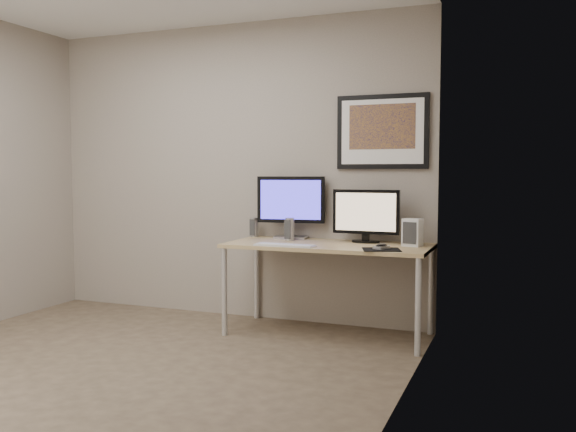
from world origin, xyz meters
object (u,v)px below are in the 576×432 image
Objects in this scene: desk at (328,252)px; keyboard at (285,245)px; speaker_left at (254,227)px; framed_art at (382,132)px; speaker_right at (290,229)px; monitor_tv at (366,214)px; fan_unit at (413,232)px; monitor_large at (291,204)px.

keyboard is (-0.26, -0.28, 0.07)m from desk.
desk is 9.49× the size of speaker_left.
framed_art is (0.35, 0.33, 0.96)m from desk.
desk is 8.48× the size of speaker_right.
desk is 0.43m from monitor_tv.
speaker_left is 0.35× the size of keyboard.
fan_unit is at bearing 6.11° from speaker_right.
keyboard is at bearing -82.50° from monitor_large.
monitor_tv is (-0.09, -0.16, -0.66)m from framed_art.
fan_unit is at bearing 0.16° from speaker_left.
desk is at bearing -8.31° from speaker_right.
framed_art is 3.97× the size of speaker_right.
monitor_large reaches higher than speaker_right.
monitor_large is 2.74× the size of fan_unit.
monitor_large reaches higher than fan_unit.
keyboard is 0.98m from fan_unit.
monitor_tv is 3.22× the size of speaker_left.
speaker_right is at bearing -172.22° from monitor_tv.
speaker_right is at bearing 164.01° from desk.
desk is at bearing -11.42° from speaker_left.
keyboard is 2.26× the size of fan_unit.
speaker_left is 1.42m from fan_unit.
desk is 1.07m from framed_art.
monitor_large is at bearing 108.30° from keyboard.
keyboard is at bearing -135.06° from framed_art.
monitor_large is 0.61m from keyboard.
speaker_right is (0.39, -0.16, 0.01)m from speaker_left.
speaker_left is at bearing -171.95° from fan_unit.
speaker_right is at bearing -80.81° from monitor_large.
framed_art reaches higher than speaker_right.
keyboard is at bearing -137.69° from monitor_tv.
framed_art reaches higher than speaker_left.
framed_art is at bearing -2.09° from monitor_large.
framed_art is at bearing 47.17° from keyboard.
monitor_tv is (0.26, 0.18, 0.29)m from desk.
framed_art is 0.97m from monitor_large.
desk is 0.60m from monitor_large.
fan_unit reaches higher than speaker_right.
speaker_left is at bearing 135.00° from keyboard.
speaker_right is (-0.71, -0.23, -0.80)m from framed_art.
monitor_tv is 2.57× the size of fan_unit.
speaker_left is at bearing 165.81° from speaker_right.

